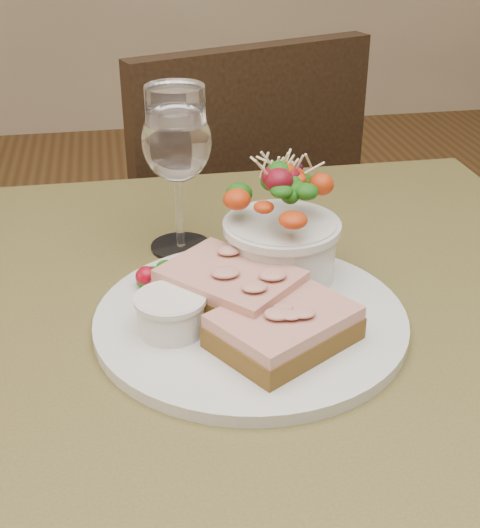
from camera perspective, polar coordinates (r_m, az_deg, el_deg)
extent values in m
cube|color=#48431F|center=(0.72, 0.33, -6.03)|extent=(0.80, 0.80, 0.04)
cylinder|color=black|center=(1.29, 12.65, -9.78)|extent=(0.05, 0.05, 0.71)
cube|color=black|center=(1.48, -2.85, 0.55)|extent=(0.54, 0.54, 0.04)
cube|color=black|center=(1.23, 0.94, 6.25)|extent=(0.41, 0.18, 0.45)
cube|color=black|center=(1.59, -2.65, -6.63)|extent=(0.46, 0.46, 0.45)
cylinder|color=silver|center=(0.71, 0.82, -4.33)|extent=(0.30, 0.30, 0.01)
cube|color=#432E12|center=(0.66, 3.42, -5.32)|extent=(0.15, 0.14, 0.02)
cube|color=beige|center=(0.65, 3.46, -4.11)|extent=(0.15, 0.14, 0.01)
cube|color=#432E12|center=(0.70, -0.73, -2.15)|extent=(0.15, 0.15, 0.02)
cube|color=beige|center=(0.69, -0.74, -0.96)|extent=(0.15, 0.15, 0.01)
cylinder|color=silver|center=(0.67, -5.39, -3.86)|extent=(0.06, 0.06, 0.04)
cylinder|color=olive|center=(0.66, -5.45, -2.76)|extent=(0.05, 0.05, 0.01)
cylinder|color=silver|center=(0.76, 3.21, 1.23)|extent=(0.11, 0.11, 0.06)
ellipsoid|color=#143B0A|center=(0.73, 3.33, 5.14)|extent=(0.10, 0.10, 0.06)
ellipsoid|color=#143B0A|center=(0.76, -6.19, -0.86)|extent=(0.04, 0.04, 0.01)
sphere|color=maroon|center=(0.75, -7.29, -0.99)|extent=(0.02, 0.02, 0.02)
cylinder|color=white|center=(0.85, -4.58, 1.37)|extent=(0.07, 0.07, 0.00)
cylinder|color=white|center=(0.83, -4.71, 4.26)|extent=(0.01, 0.01, 0.09)
ellipsoid|color=white|center=(0.80, -4.93, 9.48)|extent=(0.08, 0.08, 0.09)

